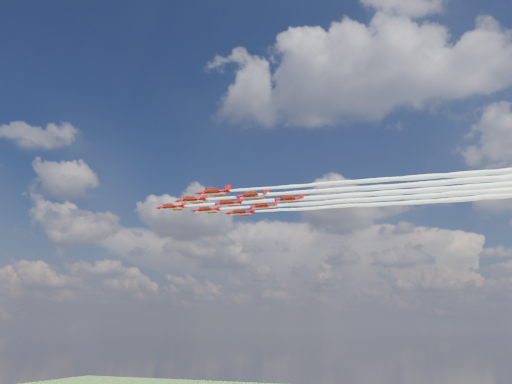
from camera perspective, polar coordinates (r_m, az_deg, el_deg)
jet_lead at (r=154.84m, az=6.60°, el=-0.63°), size 102.07×18.04×2.83m
jet_row2_port at (r=147.10m, az=10.02°, el=0.30°), size 102.07×18.04×2.83m
jet_row2_starb at (r=160.47m, az=10.49°, el=-1.00°), size 102.07×18.04×2.83m
jet_row3_port at (r=139.98m, az=13.81°, el=1.33°), size 102.07×18.04×2.83m
jet_row3_centre at (r=153.35m, az=13.97°, el=-0.12°), size 102.07×18.04×2.83m
jet_row3_starb at (r=166.79m, az=14.10°, el=-1.34°), size 102.07×18.04×2.83m
jet_row4_port at (r=146.88m, az=17.77°, el=0.84°), size 102.07×18.04×2.83m
jet_row4_starb at (r=160.27m, az=17.59°, el=-0.51°), size 102.07×18.04×2.83m
jet_tail at (r=154.42m, az=21.35°, el=0.39°), size 102.07×18.04×2.83m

